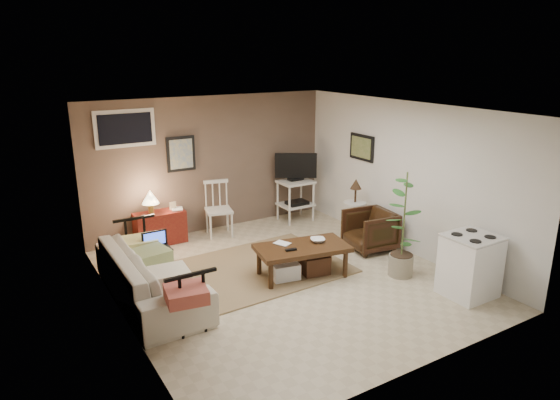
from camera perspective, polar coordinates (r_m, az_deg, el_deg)
floor at (r=7.23m, az=0.54°, el=-8.97°), size 5.00×5.00×0.00m
art_back at (r=8.68m, az=-11.26°, el=5.20°), size 0.50×0.03×0.60m
art_right at (r=8.83m, az=9.33°, el=5.96°), size 0.03×0.60×0.45m
window at (r=8.34m, az=-17.30°, el=7.80°), size 0.96×0.03×0.60m
rug at (r=7.56m, az=-2.07°, el=-7.67°), size 2.40×1.94×0.02m
coffee_table at (r=7.20m, az=2.47°, el=-6.69°), size 1.41×0.90×0.50m
sofa at (r=6.73m, az=-14.65°, el=-7.35°), size 0.67×2.31×0.90m
sofa_pillows at (r=6.47m, az=-13.55°, el=-7.28°), size 0.44×2.19×0.16m
sofa_end_rails at (r=6.79m, az=-13.53°, el=-7.63°), size 0.62×2.31×0.78m
laptop at (r=7.09m, az=-13.97°, el=-4.88°), size 0.35×0.26×0.24m
red_console at (r=8.61m, az=-13.63°, el=-2.78°), size 0.83×0.37×0.96m
spindle_chair at (r=8.79m, az=-7.02°, el=-1.18°), size 0.52×0.52×0.96m
tv_stand at (r=9.43m, az=1.83°, el=1.69°), size 0.70×0.50×1.31m
side_table at (r=8.68m, az=8.58°, el=-0.14°), size 0.39×0.39×1.04m
armchair at (r=8.25m, az=10.26°, el=-3.22°), size 0.73×0.77×0.72m
potted_plant at (r=7.24m, az=13.98°, el=-2.34°), size 0.39×0.39×1.56m
stove at (r=7.07m, az=20.88°, el=-7.01°), size 0.65×0.60×0.85m
bowl at (r=7.25m, az=4.34°, el=-4.00°), size 0.21×0.14×0.21m
book_table at (r=7.08m, az=-0.13°, el=-4.42°), size 0.16×0.08×0.22m
book_console at (r=8.58m, az=-12.30°, el=-0.35°), size 0.18×0.07×0.24m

